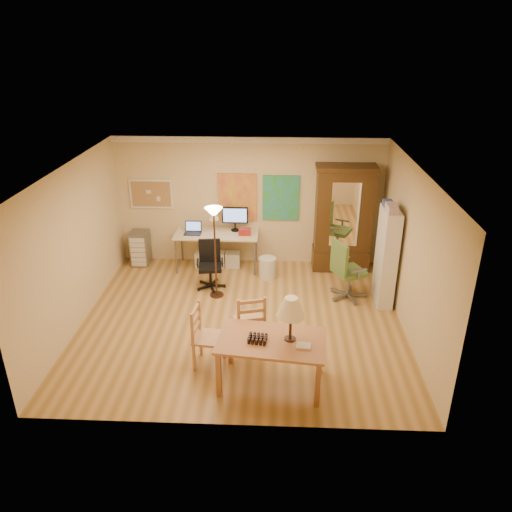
{
  "coord_description": "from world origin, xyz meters",
  "views": [
    {
      "loc": [
        0.59,
        -7.4,
        4.61
      ],
      "look_at": [
        0.23,
        0.3,
        1.11
      ],
      "focal_mm": 35.0,
      "sensor_mm": 36.0,
      "label": 1
    }
  ],
  "objects_px": {
    "office_chair_black": "(211,275)",
    "bookshelf": "(386,257)",
    "dining_table": "(279,331)",
    "armoire": "(342,225)",
    "computer_desk": "(219,246)",
    "office_chair_green": "(347,283)"
  },
  "relations": [
    {
      "from": "dining_table",
      "to": "computer_desk",
      "type": "distance_m",
      "value": 4.03
    },
    {
      "from": "dining_table",
      "to": "office_chair_green",
      "type": "bearing_deg",
      "value": 63.77
    },
    {
      "from": "dining_table",
      "to": "office_chair_black",
      "type": "height_order",
      "value": "dining_table"
    },
    {
      "from": "office_chair_green",
      "to": "office_chair_black",
      "type": "bearing_deg",
      "value": 173.1
    },
    {
      "from": "computer_desk",
      "to": "office_chair_black",
      "type": "height_order",
      "value": "computer_desk"
    },
    {
      "from": "office_chair_black",
      "to": "bookshelf",
      "type": "xyz_separation_m",
      "value": [
        3.25,
        -0.43,
        0.64
      ]
    },
    {
      "from": "office_chair_green",
      "to": "dining_table",
      "type": "bearing_deg",
      "value": -116.23
    },
    {
      "from": "computer_desk",
      "to": "dining_table",
      "type": "bearing_deg",
      "value": -71.56
    },
    {
      "from": "armoire",
      "to": "bookshelf",
      "type": "xyz_separation_m",
      "value": [
        0.63,
        -1.42,
        -0.07
      ]
    },
    {
      "from": "computer_desk",
      "to": "office_chair_black",
      "type": "relative_size",
      "value": 1.82
    },
    {
      "from": "office_chair_black",
      "to": "armoire",
      "type": "relative_size",
      "value": 0.43
    },
    {
      "from": "dining_table",
      "to": "computer_desk",
      "type": "xyz_separation_m",
      "value": [
        -1.27,
        3.8,
        -0.4
      ]
    },
    {
      "from": "dining_table",
      "to": "bookshelf",
      "type": "height_order",
      "value": "bookshelf"
    },
    {
      "from": "office_chair_green",
      "to": "computer_desk",
      "type": "bearing_deg",
      "value": 154.14
    },
    {
      "from": "office_chair_black",
      "to": "computer_desk",
      "type": "bearing_deg",
      "value": 86.2
    },
    {
      "from": "office_chair_black",
      "to": "office_chair_green",
      "type": "distance_m",
      "value": 2.62
    },
    {
      "from": "dining_table",
      "to": "armoire",
      "type": "relative_size",
      "value": 0.71
    },
    {
      "from": "dining_table",
      "to": "computer_desk",
      "type": "relative_size",
      "value": 0.92
    },
    {
      "from": "dining_table",
      "to": "office_chair_green",
      "type": "xyz_separation_m",
      "value": [
        1.27,
        2.57,
        -0.57
      ]
    },
    {
      "from": "computer_desk",
      "to": "office_chair_green",
      "type": "height_order",
      "value": "computer_desk"
    },
    {
      "from": "computer_desk",
      "to": "office_chair_green",
      "type": "distance_m",
      "value": 2.82
    },
    {
      "from": "dining_table",
      "to": "bookshelf",
      "type": "bearing_deg",
      "value": 52.1
    }
  ]
}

